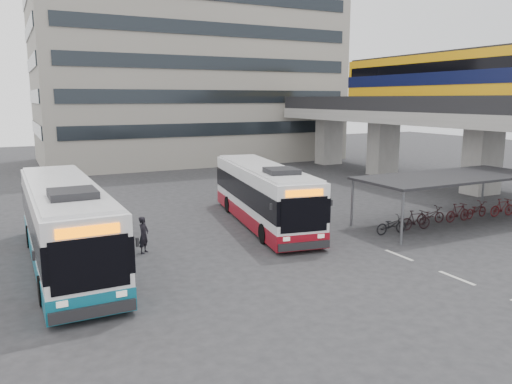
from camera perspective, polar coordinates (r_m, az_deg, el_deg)
name	(u,v)px	position (r m, az deg, el deg)	size (l,w,h in m)	color
ground	(350,264)	(20.19, 10.73, -8.10)	(120.00, 120.00, 0.00)	#28282B
viaduct	(444,101)	(39.26, 20.73, 9.68)	(8.00, 32.00, 9.68)	gray
bike_shelter	(448,197)	(27.59, 21.12, -0.48)	(10.00, 4.00, 2.54)	#595B60
office_block	(188,39)	(54.45, -7.79, 16.95)	(30.00, 15.00, 25.00)	gray
road_markings	(457,278)	(19.77, 21.96, -9.10)	(0.15, 7.60, 0.01)	beige
bus_main	(263,195)	(25.77, 0.84, -0.34)	(4.21, 11.30, 3.27)	white
bus_teal	(66,225)	(20.63, -20.92, -3.55)	(2.64, 11.78, 3.47)	white
pedestrian	(144,235)	(21.54, -12.71, -4.80)	(0.57, 0.38, 1.57)	black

